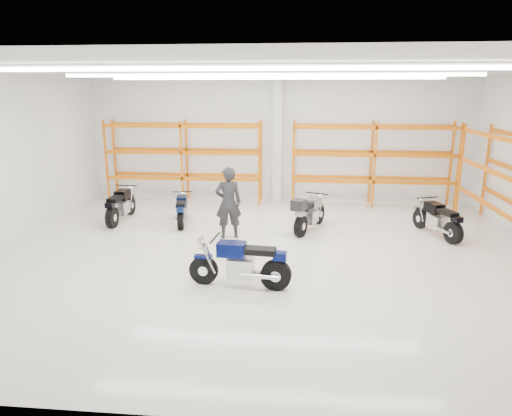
# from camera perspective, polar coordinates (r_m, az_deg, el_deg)

# --- Properties ---
(ground) EXTENTS (14.00, 14.00, 0.00)m
(ground) POSITION_cam_1_polar(r_m,az_deg,el_deg) (11.60, 1.17, -5.88)
(ground) COLOR beige
(ground) RESTS_ON ground
(room_shell) EXTENTS (14.02, 12.02, 4.51)m
(room_shell) POSITION_cam_1_polar(r_m,az_deg,el_deg) (10.92, 1.27, 10.53)
(room_shell) COLOR white
(room_shell) RESTS_ON ground
(motorcycle_main) EXTENTS (2.20, 0.73, 1.08)m
(motorcycle_main) POSITION_cam_1_polar(r_m,az_deg,el_deg) (9.61, -1.50, -7.09)
(motorcycle_main) COLOR black
(motorcycle_main) RESTS_ON ground
(motorcycle_back_a) EXTENTS (0.72, 2.16, 1.06)m
(motorcycle_back_a) POSITION_cam_1_polar(r_m,az_deg,el_deg) (14.96, -16.63, 0.20)
(motorcycle_back_a) COLOR black
(motorcycle_back_a) RESTS_ON ground
(motorcycle_back_b) EXTENTS (0.64, 1.88, 0.93)m
(motorcycle_back_b) POSITION_cam_1_polar(r_m,az_deg,el_deg) (14.27, -9.26, -0.31)
(motorcycle_back_b) COLOR black
(motorcycle_back_b) RESTS_ON ground
(motorcycle_back_c) EXTENTS (1.11, 2.09, 1.12)m
(motorcycle_back_c) POSITION_cam_1_polar(r_m,az_deg,el_deg) (13.41, 6.53, -0.72)
(motorcycle_back_c) COLOR black
(motorcycle_back_c) RESTS_ON ground
(motorcycle_back_d) EXTENTS (0.96, 2.00, 1.02)m
(motorcycle_back_d) POSITION_cam_1_polar(r_m,az_deg,el_deg) (13.86, 21.86, -1.44)
(motorcycle_back_d) COLOR black
(motorcycle_back_d) RESTS_ON ground
(standing_man) EXTENTS (0.84, 0.67, 2.02)m
(standing_man) POSITION_cam_1_polar(r_m,az_deg,el_deg) (12.69, -3.47, 0.66)
(standing_man) COLOR black
(standing_man) RESTS_ON ground
(structural_column) EXTENTS (0.32, 0.32, 4.50)m
(structural_column) POSITION_cam_1_polar(r_m,az_deg,el_deg) (16.77, 2.69, 8.38)
(structural_column) COLOR white
(structural_column) RESTS_ON ground
(pallet_racking_back_left) EXTENTS (5.67, 0.87, 3.00)m
(pallet_racking_back_left) POSITION_cam_1_polar(r_m,az_deg,el_deg) (17.00, -8.99, 6.72)
(pallet_racking_back_left) COLOR orange
(pallet_racking_back_left) RESTS_ON ground
(pallet_racking_back_right) EXTENTS (5.67, 0.87, 3.00)m
(pallet_racking_back_right) POSITION_cam_1_polar(r_m,az_deg,el_deg) (16.68, 14.44, 6.30)
(pallet_racking_back_right) COLOR orange
(pallet_racking_back_right) RESTS_ON ground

